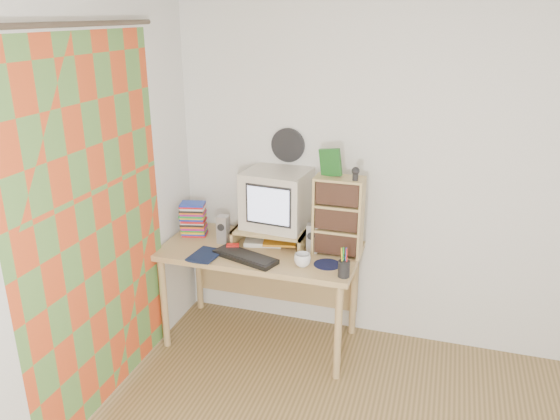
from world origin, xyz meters
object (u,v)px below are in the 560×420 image
Objects in this scene: cd_rack at (338,216)px; mug at (303,260)px; desk at (263,262)px; dvd_stack at (193,219)px; diary at (194,252)px; keyboard at (245,257)px; crt_monitor at (276,200)px.

mug is at bearing -122.70° from cd_rack.
desk is 0.68m from cd_rack.
cd_rack is (1.10, -0.01, 0.15)m from dvd_stack.
desk is 0.53m from diary.
mug is at bearing -30.57° from dvd_stack.
keyboard is 2.11× the size of diary.
keyboard reaches higher than desk.
keyboard is (-0.04, -0.26, 0.15)m from desk.
diary is (-0.37, -0.04, 0.01)m from keyboard.
crt_monitor is 0.67m from dvd_stack.
desk is 6.36× the size of diary.
desk is at bearing -123.82° from crt_monitor.
crt_monitor reaches higher than desk.
crt_monitor is 1.71× the size of dvd_stack.
cd_rack reaches higher than keyboard.
mug is at bearing -43.64° from crt_monitor.
cd_rack is at bearing 23.92° from diary.
cd_rack is (0.58, 0.28, 0.26)m from keyboard.
dvd_stack reaches higher than diary.
cd_rack reaches higher than dvd_stack.
crt_monitor is at bearing 91.67° from keyboard.
dvd_stack reaches higher than mug.
diary is at bearing -155.05° from keyboard.
desk is 12.51× the size of mug.
keyboard is at bearing -97.91° from desk.
mug reaches higher than diary.
keyboard is at bearing -101.66° from crt_monitor.
desk is at bearing -177.66° from cd_rack.
dvd_stack is (-0.56, 0.03, 0.26)m from desk.
crt_monitor is at bearing -8.52° from dvd_stack.
mug is (0.29, -0.34, -0.28)m from crt_monitor.
crt_monitor is at bearing 172.13° from cd_rack.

